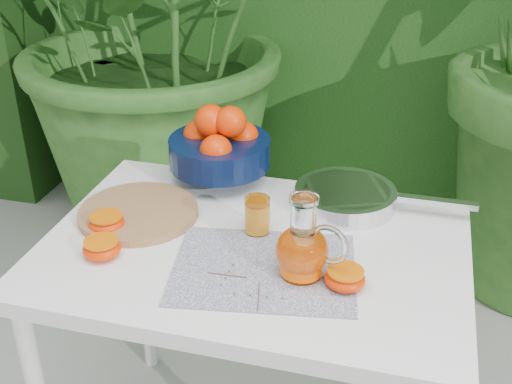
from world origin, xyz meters
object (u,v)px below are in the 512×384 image
(cutting_board, at_px, (138,213))
(juice_pitcher, at_px, (303,249))
(white_table, at_px, (254,272))
(saute_pan, at_px, (347,196))
(fruit_bowl, at_px, (220,146))

(cutting_board, height_order, juice_pitcher, juice_pitcher)
(white_table, bearing_deg, cutting_board, 170.79)
(cutting_board, bearing_deg, white_table, -9.21)
(saute_pan, bearing_deg, fruit_bowl, 170.09)
(white_table, distance_m, saute_pan, 0.33)
(cutting_board, bearing_deg, juice_pitcher, -17.92)
(white_table, height_order, cutting_board, cutting_board)
(white_table, distance_m, juice_pitcher, 0.22)
(fruit_bowl, distance_m, saute_pan, 0.38)
(white_table, distance_m, fruit_bowl, 0.40)
(fruit_bowl, xyz_separation_m, juice_pitcher, (0.32, -0.40, -0.03))
(fruit_bowl, bearing_deg, cutting_board, -118.44)
(saute_pan, bearing_deg, juice_pitcher, -98.52)
(white_table, height_order, saute_pan, saute_pan)
(juice_pitcher, bearing_deg, white_table, 144.91)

